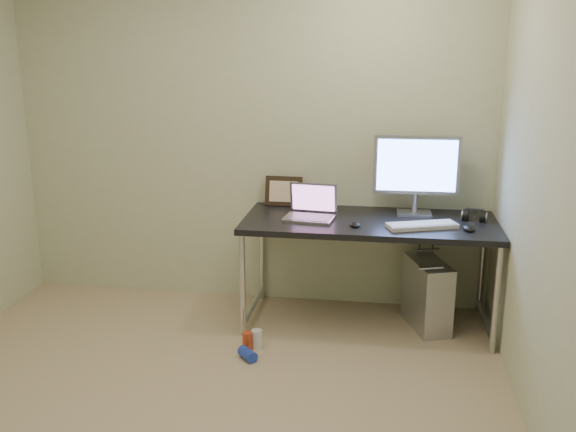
# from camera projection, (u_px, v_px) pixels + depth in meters

# --- Properties ---
(floor) EXTENTS (3.50, 3.50, 0.00)m
(floor) POSITION_uv_depth(u_px,v_px,m) (182.00, 423.00, 3.32)
(floor) COLOR tan
(floor) RESTS_ON ground
(wall_back) EXTENTS (3.50, 0.02, 2.50)m
(wall_back) POSITION_uv_depth(u_px,v_px,m) (250.00, 135.00, 4.66)
(wall_back) COLOR beige
(wall_back) RESTS_ON ground
(wall_right) EXTENTS (0.02, 3.50, 2.50)m
(wall_right) POSITION_uv_depth(u_px,v_px,m) (565.00, 201.00, 2.73)
(wall_right) COLOR beige
(wall_right) RESTS_ON ground
(desk) EXTENTS (1.69, 0.74, 0.75)m
(desk) POSITION_uv_depth(u_px,v_px,m) (369.00, 230.00, 4.32)
(desk) COLOR black
(desk) RESTS_ON ground
(tower_computer) EXTENTS (0.34, 0.50, 0.51)m
(tower_computer) POSITION_uv_depth(u_px,v_px,m) (427.00, 294.00, 4.38)
(tower_computer) COLOR #B6B6BB
(tower_computer) RESTS_ON ground
(cable_a) EXTENTS (0.01, 0.16, 0.69)m
(cable_a) POSITION_uv_depth(u_px,v_px,m) (419.00, 257.00, 4.65)
(cable_a) COLOR black
(cable_a) RESTS_ON ground
(cable_b) EXTENTS (0.02, 0.11, 0.71)m
(cable_b) POSITION_uv_depth(u_px,v_px,m) (432.00, 261.00, 4.62)
(cable_b) COLOR black
(cable_b) RESTS_ON ground
(can_red) EXTENTS (0.07, 0.07, 0.12)m
(can_red) POSITION_uv_depth(u_px,v_px,m) (247.00, 341.00, 4.09)
(can_red) COLOR #BC4120
(can_red) RESTS_ON ground
(can_white) EXTENTS (0.09, 0.09, 0.13)m
(can_white) POSITION_uv_depth(u_px,v_px,m) (257.00, 339.00, 4.11)
(can_white) COLOR white
(can_white) RESTS_ON ground
(can_blue) EXTENTS (0.14, 0.14, 0.07)m
(can_blue) POSITION_uv_depth(u_px,v_px,m) (248.00, 354.00, 3.97)
(can_blue) COLOR #203DC1
(can_blue) RESTS_ON ground
(laptop) EXTENTS (0.35, 0.30, 0.23)m
(laptop) POSITION_uv_depth(u_px,v_px,m) (311.00, 210.00, 4.34)
(laptop) COLOR #A6A5AC
(laptop) RESTS_ON desk
(monitor) EXTENTS (0.58, 0.18, 0.55)m
(monitor) POSITION_uv_depth(u_px,v_px,m) (416.00, 169.00, 4.36)
(monitor) COLOR #A6A5AC
(monitor) RESTS_ON desk
(keyboard) EXTENTS (0.47, 0.29, 0.03)m
(keyboard) POSITION_uv_depth(u_px,v_px,m) (422.00, 226.00, 4.12)
(keyboard) COLOR silver
(keyboard) RESTS_ON desk
(mouse_right) EXTENTS (0.09, 0.13, 0.04)m
(mouse_right) POSITION_uv_depth(u_px,v_px,m) (469.00, 227.00, 4.06)
(mouse_right) COLOR black
(mouse_right) RESTS_ON desk
(mouse_left) EXTENTS (0.09, 0.12, 0.04)m
(mouse_left) POSITION_uv_depth(u_px,v_px,m) (355.00, 223.00, 4.15)
(mouse_left) COLOR black
(mouse_left) RESTS_ON desk
(headphones) EXTENTS (0.17, 0.10, 0.10)m
(headphones) POSITION_uv_depth(u_px,v_px,m) (474.00, 216.00, 4.29)
(headphones) COLOR black
(headphones) RESTS_ON desk
(picture_frame) EXTENTS (0.27, 0.08, 0.22)m
(picture_frame) POSITION_uv_depth(u_px,v_px,m) (284.00, 191.00, 4.66)
(picture_frame) COLOR black
(picture_frame) RESTS_ON desk
(webcam) EXTENTS (0.04, 0.03, 0.12)m
(webcam) POSITION_uv_depth(u_px,v_px,m) (318.00, 197.00, 4.57)
(webcam) COLOR silver
(webcam) RESTS_ON desk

